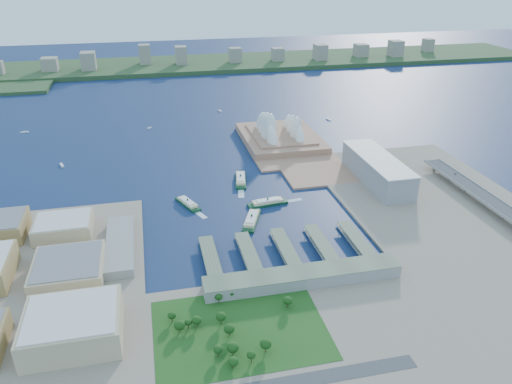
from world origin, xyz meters
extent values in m
plane|color=#0D1841|center=(0.00, 0.00, 0.00)|extent=(3000.00, 3000.00, 0.00)
cube|color=gray|center=(-250.00, -105.00, 1.50)|extent=(220.00, 390.00, 3.00)
cube|color=gray|center=(0.00, -210.00, 1.50)|extent=(720.00, 180.00, 3.00)
cube|color=gray|center=(240.00, -50.00, 1.50)|extent=(240.00, 500.00, 3.00)
cube|color=#9F7056|center=(107.50, 260.00, 1.50)|extent=(135.00, 220.00, 3.00)
cube|color=#2D4926|center=(0.00, 980.00, 6.00)|extent=(2200.00, 260.00, 12.00)
cube|color=gray|center=(195.00, 80.00, 20.50)|extent=(45.00, 155.00, 35.00)
cube|color=gray|center=(15.00, -135.00, 9.00)|extent=(200.00, 28.00, 12.00)
imported|color=slate|center=(304.00, 51.74, 15.51)|extent=(1.85, 4.54, 1.32)
camera|label=1|loc=(-122.06, -528.11, 300.39)|focal=35.00mm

